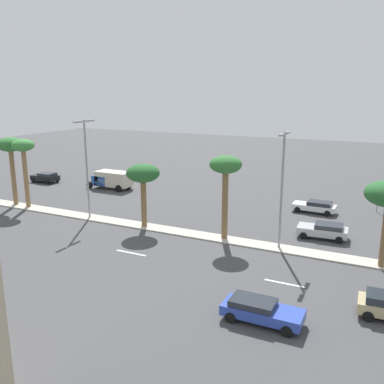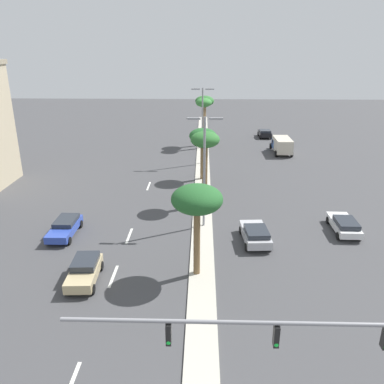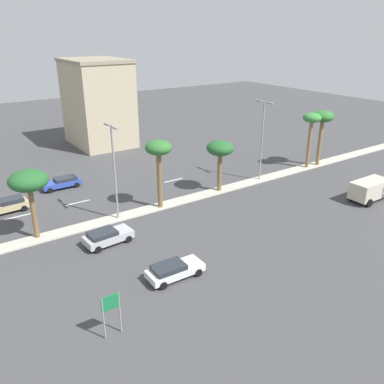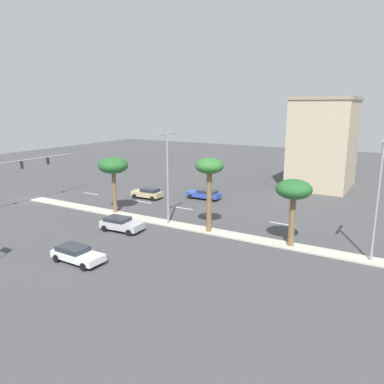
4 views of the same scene
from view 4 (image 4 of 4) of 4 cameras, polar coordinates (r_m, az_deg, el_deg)
The scene contains 16 objects.
ground_plane at distance 36.71m, azimuth 7.96°, elevation -6.92°, with size 160.00×160.00×0.00m, color #424244.
median_curb at distance 34.60m, azimuth 21.51°, elevation -8.89°, with size 1.80×78.06×0.12m, color #B7B2A3.
lane_stripe_near at distance 56.17m, azimuth -15.05°, elevation -0.23°, with size 0.20×2.80×0.01m, color silver.
lane_stripe_front at distance 50.09m, azimuth -7.47°, elevation -1.48°, with size 0.20×2.80×0.01m, color silver.
lane_stripe_center at distance 46.63m, azimuth -1.39°, elevation -2.45°, with size 0.20×2.80×0.01m, color silver.
lane_stripe_rear at distance 41.68m, azimuth 13.54°, elevation -4.71°, with size 0.20×2.80×0.01m, color silver.
commercial_building at distance 61.45m, azimuth 19.30°, elevation 7.05°, with size 11.89×8.78×13.65m.
palm_tree_near at distance 44.35m, azimuth -11.82°, elevation 3.78°, with size 3.42×3.42×6.49m.
palm_tree_rear at distance 36.48m, azimuth 2.64°, elevation 3.26°, with size 2.78×2.78×7.37m.
palm_tree_outboard at distance 33.97m, azimuth 15.13°, elevation 0.08°, with size 3.16×3.16×6.04m.
street_lamp_far at distance 39.13m, azimuth -3.72°, elevation 3.14°, with size 2.90×0.24×9.58m.
street_lamp_left at distance 32.84m, azimuth 26.37°, elevation 0.20°, with size 2.90×0.24×9.91m.
sedan_tan_left at distance 51.60m, azimuth -6.73°, elevation -0.15°, with size 2.09×4.22×1.44m.
sedan_white_front at distance 32.20m, azimuth -17.03°, elevation -8.95°, with size 2.05×4.52×1.28m.
sedan_blue_outboard at distance 50.96m, azimuth 1.88°, elevation -0.30°, with size 1.95×4.60×1.28m.
sedan_silver_inboard at distance 38.84m, azimuth -10.68°, elevation -4.73°, with size 2.30×4.40×1.37m.
Camera 4 is at (32.04, 43.26, 12.42)m, focal length 35.27 mm.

